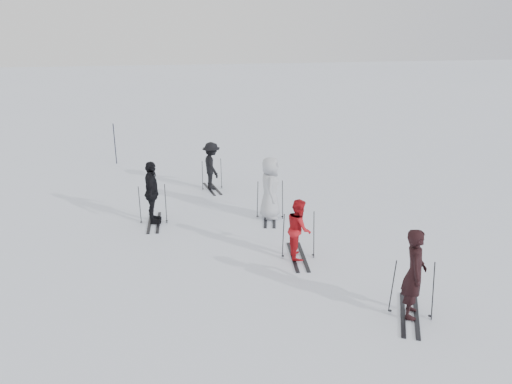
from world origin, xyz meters
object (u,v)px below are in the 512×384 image
(skier_uphill_left, at_px, (152,193))
(skier_uphill_far, at_px, (212,166))
(skier_near_dark, at_px, (414,275))
(skier_grey, at_px, (270,189))
(skier_red, at_px, (299,230))
(piste_marker, at_px, (115,144))

(skier_uphill_left, relative_size, skier_uphill_far, 1.11)
(skier_near_dark, relative_size, skier_grey, 0.99)
(skier_near_dark, xyz_separation_m, skier_red, (-1.59, 3.07, -0.18))
(skier_uphill_far, bearing_deg, skier_uphill_left, 134.99)
(skier_red, bearing_deg, piste_marker, 33.95)
(skier_red, xyz_separation_m, piste_marker, (-5.34, 10.22, 0.09))
(skier_red, distance_m, skier_grey, 2.83)
(skier_near_dark, distance_m, skier_red, 3.46)
(skier_red, relative_size, skier_uphill_left, 0.82)
(skier_near_dark, bearing_deg, skier_uphill_far, 44.62)
(skier_uphill_far, distance_m, piste_marker, 5.63)
(skier_near_dark, height_order, skier_uphill_far, skier_near_dark)
(skier_uphill_left, bearing_deg, skier_near_dark, -136.54)
(skier_red, bearing_deg, skier_grey, 9.23)
(skier_red, bearing_deg, skier_uphill_far, 21.49)
(skier_near_dark, bearing_deg, skier_red, 52.46)
(skier_uphill_far, xyz_separation_m, piste_marker, (-3.72, 4.22, 0.01))
(skier_red, xyz_separation_m, skier_uphill_left, (-3.72, 3.08, 0.17))
(piste_marker, bearing_deg, skier_near_dark, -62.46)
(piste_marker, bearing_deg, skier_uphill_left, -77.16)
(skier_near_dark, distance_m, skier_uphill_left, 8.12)
(skier_red, relative_size, skier_uphill_far, 0.91)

